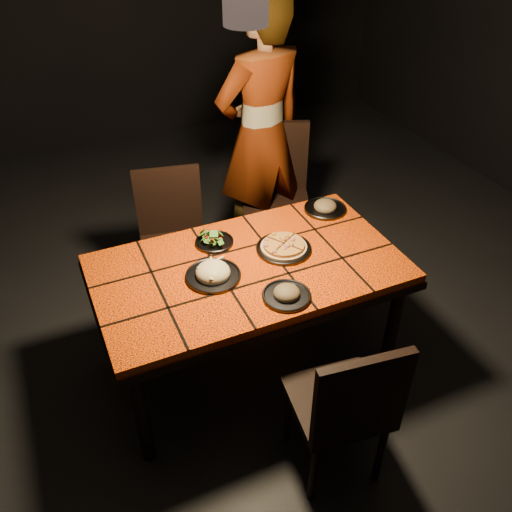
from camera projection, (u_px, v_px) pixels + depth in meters
name	position (u px, v px, depth m)	size (l,w,h in m)	color
room_shell	(247.00, 131.00, 2.39)	(6.04, 7.04, 3.08)	black
dining_table	(249.00, 277.00, 2.88)	(1.62, 0.92, 0.75)	#FF4B08
chair_near	(347.00, 405.00, 2.38)	(0.47, 0.47, 0.93)	black
chair_far_left	(172.00, 231.00, 3.48)	(0.50, 0.50, 0.93)	black
chair_far_right	(275.00, 187.00, 3.82)	(0.60, 0.60, 1.03)	black
diner	(261.00, 136.00, 3.64)	(0.69, 0.46, 1.90)	brown
pendant_lamp	(246.00, 4.00, 2.08)	(0.18, 0.18, 1.06)	black
plate_pizza	(284.00, 247.00, 2.93)	(0.35, 0.35, 0.04)	#353439
plate_pasta	(213.00, 273.00, 2.74)	(0.28, 0.28, 0.09)	#353439
plate_salad	(214.00, 240.00, 2.98)	(0.21, 0.21, 0.07)	#353439
plate_mushroom_a	(287.00, 294.00, 2.62)	(0.24, 0.24, 0.08)	#353439
plate_mushroom_b	(325.00, 207.00, 3.26)	(0.25, 0.25, 0.08)	#353439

